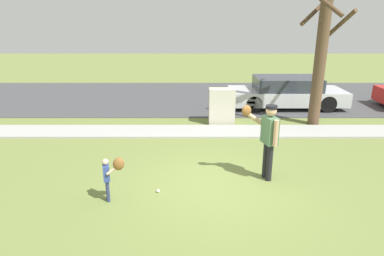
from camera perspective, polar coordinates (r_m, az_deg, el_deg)
name	(u,v)px	position (r m, az deg, el deg)	size (l,w,h in m)	color
ground_plane	(210,133)	(10.98, 2.99, -0.87)	(48.00, 48.00, 0.00)	olive
sidewalk_strip	(210,131)	(11.07, 2.97, -0.56)	(36.00, 1.20, 0.06)	#A3A39E
road_surface	(204,97)	(15.88, 2.06, 5.21)	(36.00, 6.80, 0.02)	#424244
person_adult	(267,134)	(7.77, 12.43, -0.99)	(0.81, 0.60, 1.75)	black
person_child	(110,172)	(7.02, -13.48, -7.21)	(0.49, 0.32, 0.97)	navy
baseball	(158,191)	(7.45, -5.72, -10.38)	(0.07, 0.07, 0.07)	white
utility_cabinet	(221,106)	(11.85, 4.92, 3.63)	(0.88, 0.50, 1.23)	beige
street_tree_near	(322,45)	(12.11, 20.80, 12.84)	(1.85, 1.88, 5.05)	brown
parked_sedan_silver	(286,92)	(14.44, 15.35, 5.73)	(4.60, 1.80, 1.23)	silver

